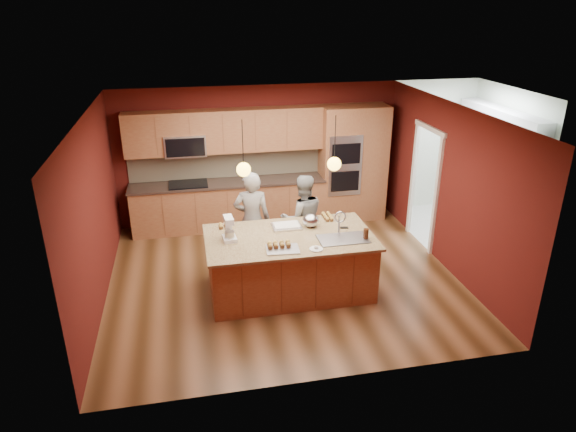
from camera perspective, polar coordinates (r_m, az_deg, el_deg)
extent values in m
plane|color=#432913|center=(8.41, -0.56, -6.77)|extent=(5.50, 5.50, 0.00)
plane|color=silver|center=(7.45, -0.64, 11.57)|extent=(5.50, 5.50, 0.00)
plane|color=#4E1310|center=(10.17, -3.29, 6.81)|extent=(5.50, 0.00, 5.50)
plane|color=#4E1310|center=(5.63, 4.30, -7.16)|extent=(5.50, 0.00, 5.50)
plane|color=#4E1310|center=(7.83, -20.76, 0.28)|extent=(0.00, 5.00, 5.00)
plane|color=#4E1310|center=(8.75, 17.41, 3.05)|extent=(0.00, 5.00, 5.00)
cube|color=brown|center=(10.11, -6.57, 1.20)|extent=(3.70, 0.60, 0.90)
cube|color=black|center=(9.94, -6.69, 3.67)|extent=(3.74, 0.64, 0.04)
cube|color=beige|center=(10.13, -6.92, 5.83)|extent=(3.70, 0.03, 0.56)
cube|color=brown|center=(9.79, -7.02, 9.36)|extent=(3.70, 0.36, 0.80)
cube|color=black|center=(9.90, -11.02, 3.48)|extent=(0.72, 0.52, 0.03)
cube|color=#ACADB3|center=(9.80, -11.36, 7.77)|extent=(0.76, 0.40, 0.40)
cube|color=brown|center=(10.29, 5.87, 5.75)|extent=(0.80, 0.60, 2.30)
cube|color=#ACADB3|center=(10.00, 6.38, 5.52)|extent=(0.66, 0.04, 1.20)
cube|color=brown|center=(10.50, 9.28, 5.91)|extent=(0.50, 0.60, 2.30)
plane|color=#BABBB3|center=(10.62, 17.85, -1.35)|extent=(2.60, 2.60, 0.00)
plane|color=beige|center=(10.64, 23.00, 5.73)|extent=(0.00, 2.70, 2.70)
cube|color=silver|center=(10.39, 22.58, 8.86)|extent=(0.35, 2.40, 0.75)
cylinder|color=black|center=(7.04, -5.05, 7.88)|extent=(0.01, 0.01, 0.70)
sphere|color=gold|center=(7.14, -4.95, 5.16)|extent=(0.20, 0.20, 0.20)
cylinder|color=black|center=(7.29, 5.25, 8.40)|extent=(0.01, 0.01, 0.70)
sphere|color=gold|center=(7.39, 5.15, 5.78)|extent=(0.20, 0.20, 0.20)
cube|color=brown|center=(7.85, 0.17, -5.44)|extent=(2.40, 1.30, 0.88)
cube|color=#CBBD81|center=(7.64, 0.17, -2.40)|extent=(2.50, 1.40, 0.04)
cube|color=#ACADB3|center=(7.62, 6.10, -3.10)|extent=(0.72, 0.42, 0.18)
imported|color=black|center=(8.46, -4.01, -0.42)|extent=(0.65, 0.48, 1.65)
imported|color=gray|center=(8.62, 1.61, -0.30)|extent=(0.76, 0.60, 1.54)
cube|color=white|center=(7.54, -6.52, -2.50)|extent=(0.21, 0.26, 0.06)
cube|color=white|center=(7.57, -6.64, -1.12)|extent=(0.10, 0.08, 0.25)
cube|color=white|center=(7.44, -6.63, -0.45)|extent=(0.14, 0.26, 0.10)
cylinder|color=#B1B3B9|center=(7.48, -6.51, -2.16)|extent=(0.14, 0.14, 0.13)
cube|color=white|center=(7.92, -0.18, -1.16)|extent=(0.44, 0.33, 0.03)
cube|color=white|center=(7.91, -0.18, -1.03)|extent=(0.38, 0.27, 0.02)
cube|color=#ACADB3|center=(7.22, -0.60, -3.72)|extent=(0.48, 0.36, 0.02)
ellipsoid|color=#B1B3B9|center=(7.92, 2.54, -0.49)|extent=(0.25, 0.25, 0.22)
cylinder|color=silver|center=(7.24, 3.15, -3.68)|extent=(0.19, 0.19, 0.01)
cylinder|color=black|center=(7.61, 8.65, -1.98)|extent=(0.08, 0.08, 0.16)
cube|color=black|center=(7.95, 6.27, -1.29)|extent=(0.13, 0.09, 0.01)
cube|color=white|center=(10.45, 21.85, 0.98)|extent=(0.73, 0.75, 1.11)
cube|color=white|center=(10.95, 20.10, 1.62)|extent=(0.65, 0.67, 0.90)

